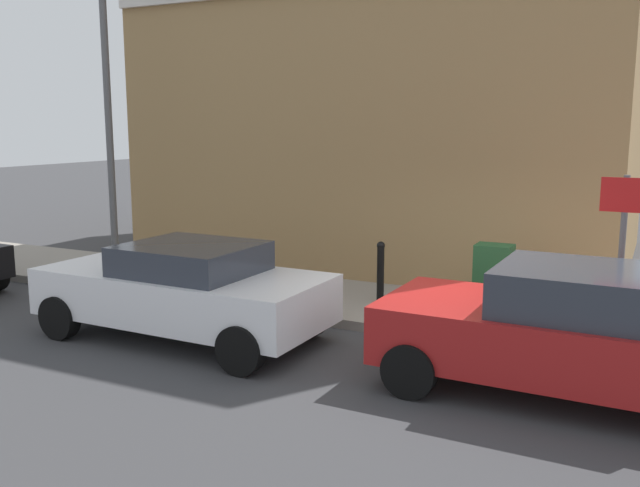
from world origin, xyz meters
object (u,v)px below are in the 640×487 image
at_px(street_sign, 623,237).
at_px(car_white, 185,289).
at_px(bollard_near_cabinet, 380,270).
at_px(car_red, 580,333).
at_px(utility_cabinet, 493,285).
at_px(lamppost, 108,112).
at_px(bollard_far_kerb, 259,271).

bearing_deg(street_sign, car_white, 106.96).
xyz_separation_m(car_white, bollard_near_cabinet, (2.60, -2.00, -0.03)).
xyz_separation_m(car_red, utility_cabinet, (2.31, 1.49, -0.09)).
bearing_deg(lamppost, utility_cabinet, -91.16).
bearing_deg(car_white, utility_cabinet, -146.19).
relative_size(bollard_near_cabinet, street_sign, 0.45).
height_order(car_red, car_white, car_red).
height_order(car_red, lamppost, lamppost).
relative_size(utility_cabinet, street_sign, 0.50).
bearing_deg(street_sign, bollard_near_cabinet, 76.58).
xyz_separation_m(bollard_near_cabinet, lamppost, (0.05, 5.78, 2.60)).
bearing_deg(car_red, bollard_far_kerb, -14.96).
distance_m(car_red, car_white, 5.37).
bearing_deg(bollard_near_cabinet, car_white, 142.35).
distance_m(car_red, utility_cabinet, 2.75).
xyz_separation_m(car_white, lamppost, (2.65, 3.78, 2.57)).
distance_m(car_red, bollard_far_kerb, 5.35).
distance_m(car_red, bollard_near_cabinet, 4.14).
bearing_deg(utility_cabinet, car_white, 122.81).
relative_size(street_sign, lamppost, 0.40).
relative_size(car_white, bollard_far_kerb, 4.12).
bearing_deg(street_sign, car_red, 169.35).
distance_m(car_red, lamppost, 9.80).
xyz_separation_m(car_red, bollard_near_cabinet, (2.41, 3.36, -0.07)).
height_order(car_red, street_sign, street_sign).
relative_size(utility_cabinet, lamppost, 0.20).
xyz_separation_m(car_red, lamppost, (2.47, 9.14, 2.53)).
distance_m(bollard_near_cabinet, lamppost, 6.34).
relative_size(car_white, street_sign, 1.86).
relative_size(car_red, car_white, 1.05).
bearing_deg(street_sign, lamppost, 84.39).
bearing_deg(street_sign, utility_cabinet, 66.60).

